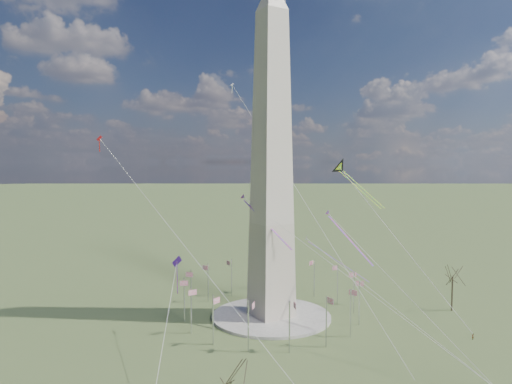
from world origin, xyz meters
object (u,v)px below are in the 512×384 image
tree_near (453,274)px  person_east (473,336)px  kite_delta_black (342,170)px  washington_monument (272,159)px

tree_near → person_east: size_ratio=10.15×
person_east → kite_delta_black: (1.89, 54.87, 43.42)m
washington_monument → person_east: size_ratio=61.45×
tree_near → kite_delta_black: size_ratio=0.78×
tree_near → person_east: 26.23m
kite_delta_black → tree_near: bearing=99.7°
kite_delta_black → washington_monument: bearing=7.8°
washington_monument → kite_delta_black: size_ratio=4.74×
tree_near → kite_delta_black: bearing=110.5°
person_east → kite_delta_black: kite_delta_black is taller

